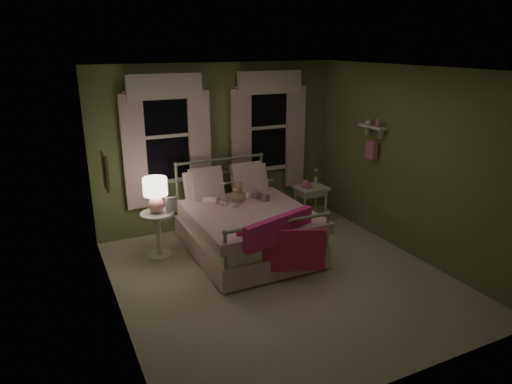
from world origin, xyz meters
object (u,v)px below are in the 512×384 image
nightstand_left (158,228)px  table_lamp (155,192)px  bed (245,226)px  child_right (251,180)px  nightstand_right (311,193)px  child_left (215,180)px  teddy_bear (238,194)px

nightstand_left → table_lamp: table_lamp is taller
bed → child_right: size_ratio=2.90×
nightstand_right → child_right: bearing=-177.7°
child_left → nightstand_right: child_left is taller
child_right → nightstand_right: 1.16m
child_right → bed: bearing=40.0°
nightstand_left → bed: bearing=-17.9°
child_right → teddy_bear: (-0.28, -0.16, -0.13)m
child_right → table_lamp: child_right is taller
bed → table_lamp: 1.35m
bed → nightstand_right: size_ratio=3.18×
child_right → nightstand_left: size_ratio=1.08×
bed → teddy_bear: (0.00, 0.26, 0.41)m
child_left → nightstand_left: 1.06m
nightstand_left → nightstand_right: 2.56m
teddy_bear → table_lamp: 1.18m
child_right → table_lamp: 1.45m
nightstand_left → table_lamp: bearing=0.0°
nightstand_right → table_lamp: bearing=-178.0°
nightstand_right → nightstand_left: bearing=-178.0°
child_left → child_right: 0.56m
child_left → nightstand_left: child_left is taller
child_right → table_lamp: bearing=-14.6°
nightstand_left → table_lamp: size_ratio=1.33×
bed → table_lamp: (-1.17, 0.38, 0.57)m
bed → child_left: bearing=123.6°
child_left → nightstand_left: (-0.89, -0.05, -0.57)m
child_left → nightstand_right: (1.66, 0.05, -0.44)m
table_lamp → nightstand_right: (2.55, 0.09, -0.40)m
child_left → table_lamp: 0.89m
teddy_bear → nightstand_left: size_ratio=0.49×
teddy_bear → nightstand_right: bearing=8.4°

